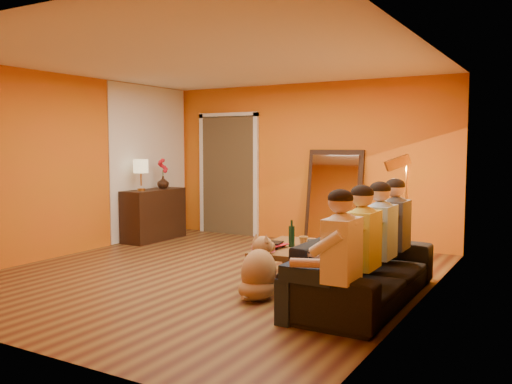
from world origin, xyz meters
The scene contains 27 objects.
room_shell centered at (0.00, 0.37, 1.30)m, with size 5.00×5.50×2.60m.
white_accent centered at (-2.48, 1.75, 1.30)m, with size 0.02×1.90×2.58m, color white.
doorway_recess centered at (-1.50, 2.83, 1.05)m, with size 1.06×0.30×2.10m, color #3F2D19.
door_jamb_left centered at (-2.07, 2.71, 1.05)m, with size 0.08×0.06×2.20m, color white.
door_jamb_right centered at (-0.93, 2.71, 1.05)m, with size 0.08×0.06×2.20m, color white.
door_header centered at (-1.50, 2.71, 2.12)m, with size 1.22×0.06×0.08m, color white.
mirror_frame centered at (0.55, 2.63, 0.76)m, with size 0.92×0.06×1.52m, color black.
mirror_glass centered at (0.55, 2.59, 0.76)m, with size 0.78×0.02×1.36m, color white.
sideboard centered at (-2.24, 1.55, 0.42)m, with size 0.44×1.18×0.85m, color black.
table_lamp centered at (-2.24, 1.25, 1.10)m, with size 0.24×0.24×0.51m, color beige, non-canonical shape.
sofa centered at (2.00, -0.12, 0.33)m, with size 0.89×2.27×0.66m, color black.
coffee_table centered at (0.97, 0.21, 0.21)m, with size 0.62×1.22×0.42m, color brown, non-canonical shape.
floor_lamp centered at (2.10, 1.07, 0.72)m, with size 0.30×0.24×1.44m, color #AB7732, non-canonical shape.
dog centered at (1.03, -0.61, 0.33)m, with size 0.36×0.56×0.66m, color #A08148, non-canonical shape.
person_far_left centered at (2.13, -1.12, 0.61)m, with size 0.70×0.44×1.22m, color white, non-canonical shape.
person_mid_left centered at (2.13, -0.57, 0.61)m, with size 0.70×0.44×1.22m, color #DBD249, non-canonical shape.
person_mid_right centered at (2.13, -0.02, 0.61)m, with size 0.70×0.44×1.22m, color #99BDED, non-canonical shape.
person_far_right centered at (2.13, 0.53, 0.61)m, with size 0.70×0.44×1.22m, color #313236, non-canonical shape.
fruit_bowl centered at (0.87, -0.24, 0.50)m, with size 0.26×0.26×0.16m, color #C14480, non-canonical shape.
wine_bottle centered at (1.02, 0.16, 0.58)m, with size 0.07×0.07×0.31m, color black.
tumbler centered at (1.09, 0.33, 0.47)m, with size 0.11×0.11×0.10m, color #B27F3F.
laptop centered at (1.15, 0.56, 0.43)m, with size 0.30×0.19×0.02m, color black.
book_lower centered at (0.79, 0.01, 0.43)m, with size 0.18×0.24×0.02m, color black.
book_mid centered at (0.80, 0.02, 0.45)m, with size 0.19×0.26×0.02m, color red.
book_upper centered at (0.79, 0.00, 0.47)m, with size 0.16×0.22×0.02m, color black.
vase centered at (-2.24, 1.80, 0.95)m, with size 0.20×0.20×0.21m, color black.
flowers centered at (-2.24, 1.80, 1.23)m, with size 0.17×0.17×0.51m, color red, non-canonical shape.
Camera 1 is at (3.76, -5.39, 1.60)m, focal length 38.00 mm.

